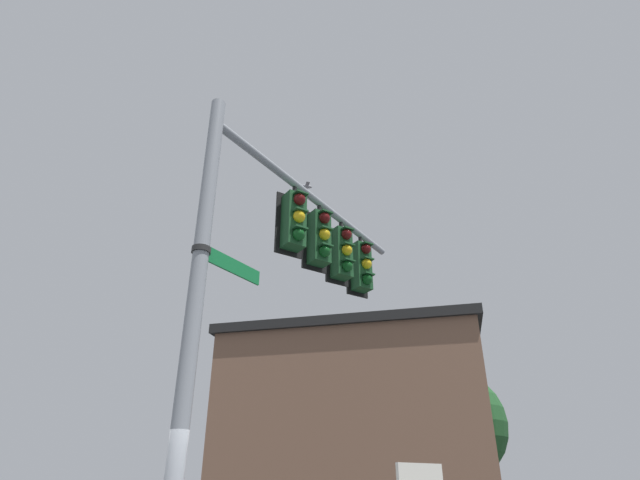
% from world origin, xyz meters
% --- Properties ---
extents(signal_pole, '(0.22, 0.22, 7.34)m').
position_xyz_m(signal_pole, '(0.00, 0.00, 3.67)').
color(signal_pole, gray).
rests_on(signal_pole, ground).
extents(mast_arm, '(5.14, 2.31, 0.14)m').
position_xyz_m(mast_arm, '(-2.54, -1.09, 6.93)').
color(mast_arm, gray).
extents(traffic_light_nearest_pole, '(0.54, 0.49, 1.31)m').
position_xyz_m(traffic_light_nearest_pole, '(-1.88, -0.78, 6.16)').
color(traffic_light_nearest_pole, black).
extents(traffic_light_mid_inner, '(0.54, 0.49, 1.31)m').
position_xyz_m(traffic_light_mid_inner, '(-2.62, -1.10, 6.16)').
color(traffic_light_mid_inner, black).
extents(traffic_light_mid_outer, '(0.54, 0.49, 1.31)m').
position_xyz_m(traffic_light_mid_outer, '(-3.37, -1.42, 6.16)').
color(traffic_light_mid_outer, black).
extents(traffic_light_arm_end, '(0.54, 0.49, 1.31)m').
position_xyz_m(traffic_light_arm_end, '(-4.11, -1.74, 6.16)').
color(traffic_light_arm_end, black).
extents(street_name_sign, '(1.23, 0.62, 0.22)m').
position_xyz_m(street_name_sign, '(-0.35, -0.15, 4.76)').
color(street_name_sign, '#147238').
extents(bird_flying, '(0.30, 0.45, 0.09)m').
position_xyz_m(bird_flying, '(-3.71, -3.39, 8.93)').
color(bird_flying, gray).
extents(storefront_building, '(11.08, 11.08, 6.71)m').
position_xyz_m(storefront_building, '(-9.08, -8.43, 3.37)').
color(storefront_building, brown).
rests_on(storefront_building, ground).
extents(tree_by_storefront, '(4.06, 4.06, 6.21)m').
position_xyz_m(tree_by_storefront, '(-13.54, -8.39, 4.17)').
color(tree_by_storefront, '#4C3823').
rests_on(tree_by_storefront, ground).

